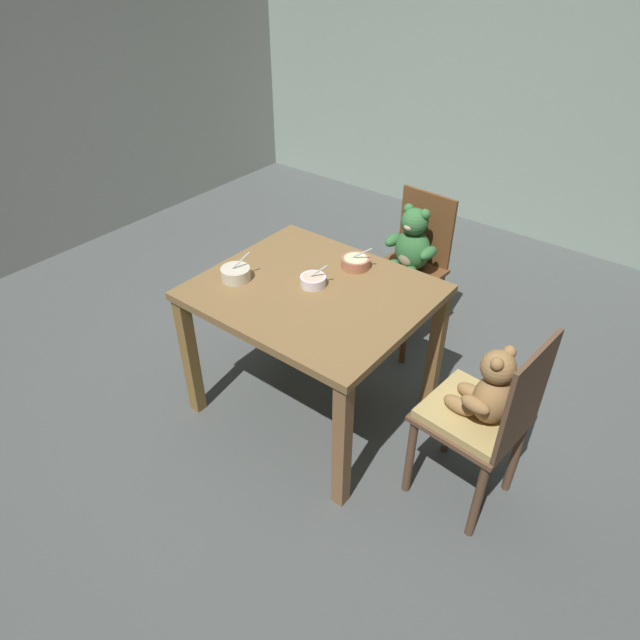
{
  "coord_description": "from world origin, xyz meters",
  "views": [
    {
      "loc": [
        1.32,
        -1.63,
        2.07
      ],
      "look_at": [
        0.0,
        0.05,
        0.52
      ],
      "focal_mm": 31.25,
      "sensor_mm": 36.0,
      "label": 1
    }
  ],
  "objects": [
    {
      "name": "ground_plane",
      "position": [
        0.0,
        0.0,
        -0.02
      ],
      "size": [
        5.2,
        5.2,
        0.04
      ],
      "color": "#4D5150"
    },
    {
      "name": "wall_rear",
      "position": [
        0.0,
        2.56,
        1.43
      ],
      "size": [
        5.2,
        0.08,
        2.87
      ],
      "primitive_type": "cube",
      "color": "#8D9F92",
      "rests_on": "ground_plane"
    },
    {
      "name": "dining_table",
      "position": [
        0.0,
        0.0,
        0.61
      ],
      "size": [
        1.0,
        0.86,
        0.72
      ],
      "color": "brown",
      "rests_on": "ground_plane"
    },
    {
      "name": "teddy_chair_near_right",
      "position": [
        0.87,
        -0.03,
        0.54
      ],
      "size": [
        0.41,
        0.4,
        0.89
      ],
      "rotation": [
        0.0,
        0.0,
        3.05
      ],
      "color": "brown",
      "rests_on": "ground_plane"
    },
    {
      "name": "teddy_chair_far_center",
      "position": [
        0.04,
        0.81,
        0.56
      ],
      "size": [
        0.39,
        0.42,
        0.87
      ],
      "rotation": [
        0.0,
        0.0,
        -1.63
      ],
      "color": "brown",
      "rests_on": "ground_plane"
    },
    {
      "name": "porridge_bowl_cream_near_left",
      "position": [
        -0.33,
        -0.15,
        0.75
      ],
      "size": [
        0.14,
        0.14,
        0.12
      ],
      "color": "beige",
      "rests_on": "dining_table"
    },
    {
      "name": "porridge_bowl_terracotta_far_center",
      "position": [
        0.04,
        0.28,
        0.74
      ],
      "size": [
        0.14,
        0.14,
        0.12
      ],
      "color": "#B3694C",
      "rests_on": "dining_table"
    },
    {
      "name": "porridge_bowl_white_center",
      "position": [
        -0.02,
        0.03,
        0.74
      ],
      "size": [
        0.12,
        0.12,
        0.1
      ],
      "color": "silver",
      "rests_on": "dining_table"
    }
  ]
}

